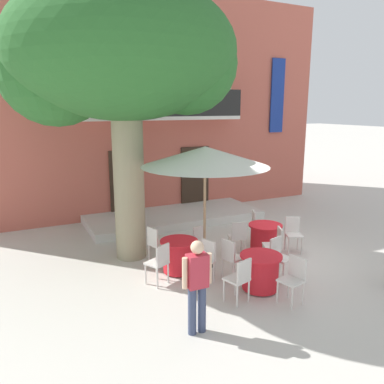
{
  "coord_description": "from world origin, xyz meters",
  "views": [
    {
      "loc": [
        -5.76,
        -7.37,
        3.7
      ],
      "look_at": [
        -1.03,
        2.31,
        1.3
      ],
      "focal_mm": 35.7,
      "sensor_mm": 36.0,
      "label": 1
    }
  ],
  "objects": [
    {
      "name": "cafe_table_front",
      "position": [
        0.04,
        0.21,
        0.39
      ],
      "size": [
        0.86,
        0.86,
        0.76
      ],
      "color": "red",
      "rests_on": "ground"
    },
    {
      "name": "building_facade",
      "position": [
        -0.92,
        6.99,
        3.75
      ],
      "size": [
        13.0,
        5.09,
        7.5
      ],
      "color": "#BC5B4C",
      "rests_on": "ground"
    },
    {
      "name": "cafe_chair_front_0",
      "position": [
        0.75,
        -0.03,
        0.53
      ],
      "size": [
        0.53,
        0.53,
        0.91
      ],
      "color": "silver",
      "rests_on": "ground"
    },
    {
      "name": "cafe_umbrella",
      "position": [
        -1.77,
        0.14,
        2.61
      ],
      "size": [
        2.9,
        2.9,
        2.85
      ],
      "color": "#997A56",
      "rests_on": "ground"
    },
    {
      "name": "cafe_chair_near_tree_2",
      "position": [
        -1.05,
        -2.14,
        0.53
      ],
      "size": [
        0.48,
        0.48,
        0.91
      ],
      "color": "silver",
      "rests_on": "ground"
    },
    {
      "name": "cafe_chair_front_3",
      "position": [
        -0.2,
        -0.51,
        0.53
      ],
      "size": [
        0.53,
        0.53,
        0.91
      ],
      "color": "silver",
      "rests_on": "ground"
    },
    {
      "name": "cafe_chair_near_tree_3",
      "position": [
        -0.59,
        -1.14,
        0.53
      ],
      "size": [
        0.5,
        0.5,
        0.91
      ],
      "color": "silver",
      "rests_on": "ground"
    },
    {
      "name": "entrance_step_platform",
      "position": [
        -0.92,
        3.88,
        0.12
      ],
      "size": [
        5.72,
        2.23,
        0.25
      ],
      "primitive_type": "cube",
      "color": "silver",
      "rests_on": "ground"
    },
    {
      "name": "cafe_chair_front_1",
      "position": [
        0.3,
        0.92,
        0.53
      ],
      "size": [
        0.53,
        0.53,
        0.91
      ],
      "color": "silver",
      "rests_on": "ground"
    },
    {
      "name": "cafe_chair_middle_3",
      "position": [
        -2.73,
        0.8,
        0.53
      ],
      "size": [
        0.5,
        0.5,
        0.91
      ],
      "color": "silver",
      "rests_on": "ground"
    },
    {
      "name": "cafe_chair_middle_2",
      "position": [
        -1.72,
        0.33,
        0.53
      ],
      "size": [
        0.47,
        0.47,
        0.91
      ],
      "color": "silver",
      "rests_on": "ground"
    },
    {
      "name": "cafe_chair_middle_1",
      "position": [
        -2.14,
        -0.59,
        0.53
      ],
      "size": [
        0.5,
        0.5,
        0.91
      ],
      "color": "silver",
      "rests_on": "ground"
    },
    {
      "name": "cafe_chair_front_2",
      "position": [
        -0.7,
        0.35,
        0.53
      ],
      "size": [
        0.5,
        0.5,
        0.91
      ],
      "color": "silver",
      "rests_on": "ground"
    },
    {
      "name": "plane_tree",
      "position": [
        -3.22,
        1.53,
        4.8
      ],
      "size": [
        5.37,
        4.71,
        6.52
      ],
      "color": "gray",
      "rests_on": "ground"
    },
    {
      "name": "cafe_chair_near_tree_0",
      "position": [
        -1.56,
        -0.73,
        0.53
      ],
      "size": [
        0.49,
        0.49,
        0.91
      ],
      "color": "silver",
      "rests_on": "ground"
    },
    {
      "name": "pedestrian_mid_plaza",
      "position": [
        -3.16,
        -2.24,
        0.92
      ],
      "size": [
        0.53,
        0.23,
        1.62
      ],
      "color": "#384260",
      "rests_on": "ground"
    },
    {
      "name": "cafe_chair_middle_0",
      "position": [
        -3.08,
        -0.3,
        0.53
      ],
      "size": [
        0.54,
        0.54,
        0.91
      ],
      "color": "silver",
      "rests_on": "ground"
    },
    {
      "name": "ground_plane",
      "position": [
        0.0,
        0.0,
        0.0
      ],
      "size": [
        120.0,
        120.0,
        0.0
      ],
      "primitive_type": "plane",
      "color": "beige"
    },
    {
      "name": "cafe_chair_near_tree_1",
      "position": [
        -1.99,
        -1.71,
        0.53
      ],
      "size": [
        0.5,
        0.5,
        0.91
      ],
      "color": "silver",
      "rests_on": "ground"
    },
    {
      "name": "cafe_table_middle",
      "position": [
        -2.44,
        0.1,
        0.39
      ],
      "size": [
        0.86,
        0.86,
        0.76
      ],
      "color": "red",
      "rests_on": "ground"
    },
    {
      "name": "cafe_table_near_tree",
      "position": [
        -1.29,
        -1.43,
        0.39
      ],
      "size": [
        0.86,
        0.86,
        0.76
      ],
      "color": "red",
      "rests_on": "ground"
    }
  ]
}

